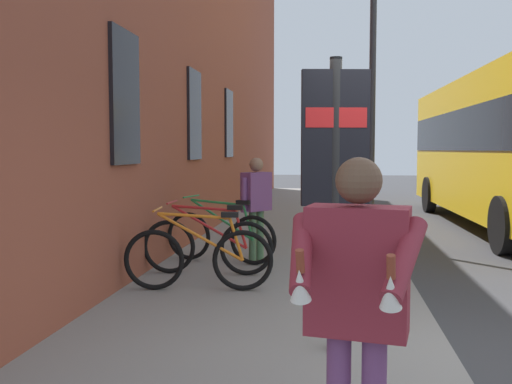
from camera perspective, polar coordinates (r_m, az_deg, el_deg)
ground at (r=11.02m, az=18.03°, el=-5.28°), size 60.00×60.00×0.00m
sidewalk_pavement at (r=12.83m, az=4.17°, el=-3.50°), size 24.00×3.50×0.12m
station_facade at (r=14.22m, az=-4.05°, el=15.09°), size 22.00×0.65×8.94m
bicycle_leaning_wall at (r=6.86m, az=-5.66°, el=-6.47°), size 0.48×1.77×0.97m
bicycle_under_window at (r=7.71m, az=-4.77°, el=-5.27°), size 0.48×1.77×0.97m
bicycle_far_end at (r=8.52m, az=-3.52°, el=-4.36°), size 0.61×1.73×0.97m
transit_info_sign at (r=4.74m, az=7.81°, el=3.46°), size 0.17×0.56×2.40m
pedestrian_near_bus at (r=8.50m, az=0.03°, el=-0.63°), size 0.48×0.45×1.54m
tourist_with_hotdogs at (r=2.74m, az=9.92°, el=-9.65°), size 0.62×0.62×1.62m
street_lamp at (r=10.92m, az=11.44°, el=11.41°), size 0.28×0.28×5.13m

